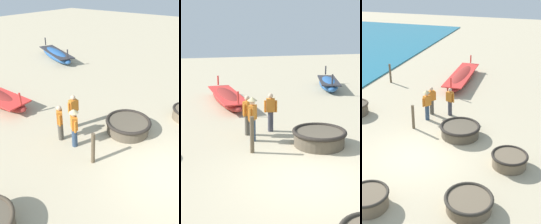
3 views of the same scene
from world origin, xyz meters
The scene contains 7 objects.
ground_plane centered at (0.00, 0.00, 0.00)m, with size 80.00×80.00×0.00m, color #BCAD8C.
coracle_front_left centered at (1.35, 2.32, 0.32)m, with size 1.93×1.93×0.58m.
long_boat_red_hull centered at (6.85, 12.19, 0.38)m, with size 3.02×5.15×1.34m.
fisherman_standing_left centered at (0.18, 4.38, 0.84)m, with size 0.51×0.31×1.57m.
fisherman_hauling centered at (-0.82, 4.21, 0.84)m, with size 0.40×0.40×1.57m.
fisherman_by_coracle centered at (-0.80, 3.48, 0.96)m, with size 0.38×0.44×1.67m.
mooring_post_shoreline centered at (-1.10, 2.36, 0.63)m, with size 0.14×0.14×1.26m, color brown.
Camera 1 is at (-5.81, -1.11, 5.59)m, focal length 35.00 mm.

